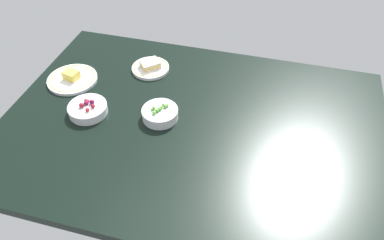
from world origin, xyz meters
TOP-DOWN VIEW (x-y plane):
  - dining_table at (0.00, 0.00)cm, footprint 155.78×109.83cm
  - plate_sandwich at (28.86, -30.58)cm, footprint 17.87×17.87cm
  - plate_cheese at (61.03, -13.06)cm, footprint 22.81×22.81cm
  - bowl_peas at (13.67, 0.41)cm, footprint 15.14×15.14cm
  - bowl_berries at (43.91, 4.89)cm, footprint 16.39×16.39cm

SIDE VIEW (x-z plane):
  - dining_table at x=0.00cm, z-range 0.00..4.00cm
  - plate_cheese at x=61.03cm, z-range 2.57..7.75cm
  - plate_sandwich at x=28.86cm, z-range 3.08..7.81cm
  - bowl_berries at x=43.91cm, z-range 3.38..9.09cm
  - bowl_peas at x=13.67cm, z-range 3.61..9.31cm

